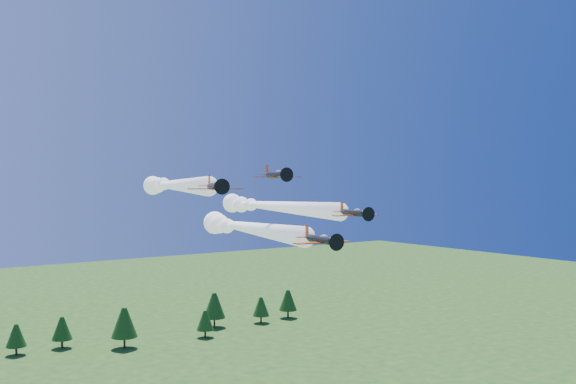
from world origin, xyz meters
TOP-DOWN VIEW (x-y plane):
  - plane_lead at (1.10, 14.68)m, footprint 10.85×40.81m
  - plane_left at (-1.42, 33.62)m, footprint 19.54×56.19m
  - plane_right at (13.25, 26.47)m, footprint 12.80×50.26m
  - plane_slot at (1.95, 7.20)m, footprint 6.96×7.64m
  - treeline at (-5.53, 111.82)m, footprint 163.08×20.99m

SIDE VIEW (x-z plane):
  - treeline at x=-5.53m, z-range 0.69..12.00m
  - plane_lead at x=1.10m, z-range 37.92..41.62m
  - plane_right at x=13.25m, z-range 40.37..44.07m
  - plane_left at x=-1.42m, z-range 43.96..47.66m
  - plane_slot at x=1.95m, z-range 46.09..48.52m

